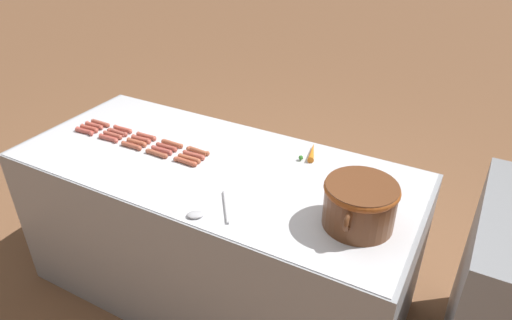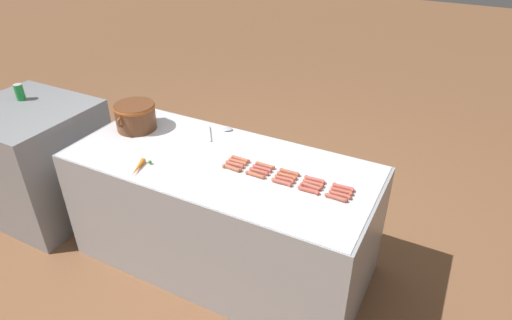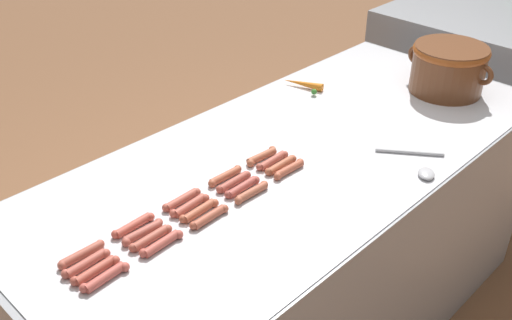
% 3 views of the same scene
% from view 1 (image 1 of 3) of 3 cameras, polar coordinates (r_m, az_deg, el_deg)
% --- Properties ---
extents(ground_plane, '(20.00, 20.00, 0.00)m').
position_cam_1_polar(ground_plane, '(2.75, -4.56, -15.52)').
color(ground_plane, brown).
extents(griddle_counter, '(0.88, 1.99, 0.84)m').
position_cam_1_polar(griddle_counter, '(2.46, -4.96, -8.80)').
color(griddle_counter, '#9EA0A5').
rests_on(griddle_counter, ground_plane).
extents(hot_dog_0, '(0.03, 0.13, 0.02)m').
position_cam_1_polar(hot_dog_0, '(2.71, -18.76, 4.36)').
color(hot_dog_0, '#B15543').
rests_on(hot_dog_0, griddle_counter).
extents(hot_dog_1, '(0.03, 0.13, 0.02)m').
position_cam_1_polar(hot_dog_1, '(2.61, -16.22, 3.69)').
color(hot_dog_1, '#BE5141').
rests_on(hot_dog_1, griddle_counter).
extents(hot_dog_2, '(0.03, 0.13, 0.02)m').
position_cam_1_polar(hot_dog_2, '(2.50, -13.47, 2.89)').
color(hot_dog_2, '#B55544').
rests_on(hot_dog_2, griddle_counter).
extents(hot_dog_3, '(0.03, 0.13, 0.02)m').
position_cam_1_polar(hot_dog_3, '(2.40, -10.37, 2.02)').
color(hot_dog_3, '#B2593D').
rests_on(hot_dog_3, griddle_counter).
extents(hot_dog_4, '(0.03, 0.13, 0.02)m').
position_cam_1_polar(hot_dog_4, '(2.31, -7.23, 1.11)').
color(hot_dog_4, '#B15D3F').
rests_on(hot_dog_4, griddle_counter).
extents(hot_dog_5, '(0.03, 0.13, 0.02)m').
position_cam_1_polar(hot_dog_5, '(2.70, -19.46, 4.07)').
color(hot_dog_5, '#B85546').
rests_on(hot_dog_5, griddle_counter).
extents(hot_dog_6, '(0.03, 0.13, 0.02)m').
position_cam_1_polar(hot_dog_6, '(2.58, -16.83, 3.31)').
color(hot_dog_6, '#B45647').
rests_on(hot_dog_6, griddle_counter).
extents(hot_dog_7, '(0.03, 0.13, 0.02)m').
position_cam_1_polar(hot_dog_7, '(2.48, -14.07, 2.53)').
color(hot_dog_7, '#B85444').
rests_on(hot_dog_7, griddle_counter).
extents(hot_dog_8, '(0.03, 0.13, 0.02)m').
position_cam_1_polar(hot_dog_8, '(2.37, -11.05, 1.60)').
color(hot_dog_8, '#B05041').
rests_on(hot_dog_8, griddle_counter).
extents(hot_dog_9, '(0.03, 0.13, 0.02)m').
position_cam_1_polar(hot_dog_9, '(2.28, -7.74, 0.61)').
color(hot_dog_9, '#B65545').
rests_on(hot_dog_9, griddle_counter).
extents(hot_dog_10, '(0.03, 0.13, 0.02)m').
position_cam_1_polar(hot_dog_10, '(2.67, -20.00, 3.72)').
color(hot_dog_10, '#B85140').
rests_on(hot_dog_10, griddle_counter).
extents(hot_dog_11, '(0.03, 0.13, 0.02)m').
position_cam_1_polar(hot_dog_11, '(2.56, -17.36, 2.98)').
color(hot_dog_11, '#B25644').
rests_on(hot_dog_11, griddle_counter).
extents(hot_dog_12, '(0.03, 0.13, 0.02)m').
position_cam_1_polar(hot_dog_12, '(2.45, -14.59, 2.15)').
color(hot_dog_12, '#B85B3E').
rests_on(hot_dog_12, griddle_counter).
extents(hot_dog_13, '(0.03, 0.13, 0.02)m').
position_cam_1_polar(hot_dog_13, '(2.35, -11.63, 1.21)').
color(hot_dog_13, '#B55146').
rests_on(hot_dog_13, griddle_counter).
extents(hot_dog_14, '(0.03, 0.13, 0.02)m').
position_cam_1_polar(hot_dog_14, '(2.25, -8.29, 0.20)').
color(hot_dog_14, '#B65E3F').
rests_on(hot_dog_14, griddle_counter).
extents(hot_dog_15, '(0.03, 0.13, 0.02)m').
position_cam_1_polar(hot_dog_15, '(2.65, -20.52, 3.38)').
color(hot_dog_15, '#BE5146').
rests_on(hot_dog_15, griddle_counter).
extents(hot_dog_16, '(0.03, 0.13, 0.02)m').
position_cam_1_polar(hot_dog_16, '(2.53, -17.85, 2.60)').
color(hot_dog_16, '#BE5345').
rests_on(hot_dog_16, griddle_counter).
extents(hot_dog_17, '(0.03, 0.13, 0.02)m').
position_cam_1_polar(hot_dog_17, '(2.42, -15.21, 1.73)').
color(hot_dog_17, '#B3563E').
rests_on(hot_dog_17, griddle_counter).
extents(hot_dog_18, '(0.03, 0.13, 0.02)m').
position_cam_1_polar(hot_dog_18, '(2.32, -12.23, 0.79)').
color(hot_dog_18, '#B25B40').
rests_on(hot_dog_18, griddle_counter).
extents(hot_dog_19, '(0.03, 0.13, 0.02)m').
position_cam_1_polar(hot_dog_19, '(2.23, -8.78, -0.19)').
color(hot_dog_19, '#B9583D').
rests_on(hot_dog_19, griddle_counter).
extents(bean_pot, '(0.36, 0.29, 0.19)m').
position_cam_1_polar(bean_pot, '(1.82, 12.78, -5.14)').
color(bean_pot, brown).
rests_on(bean_pot, griddle_counter).
extents(serving_spoon, '(0.24, 0.19, 0.02)m').
position_cam_1_polar(serving_spoon, '(1.89, -6.27, -6.43)').
color(serving_spoon, '#B7B7BC').
rests_on(serving_spoon, griddle_counter).
extents(carrot, '(0.18, 0.08, 0.03)m').
position_cam_1_polar(carrot, '(2.29, 6.90, 1.00)').
color(carrot, orange).
rests_on(carrot, griddle_counter).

